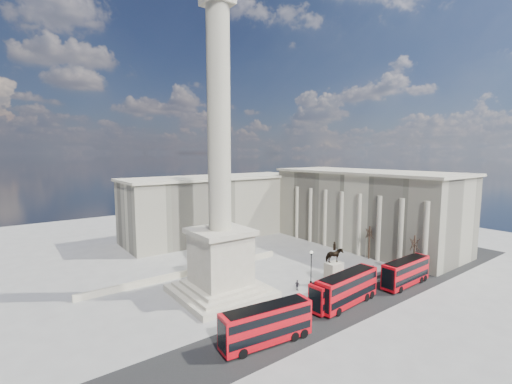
{
  "coord_description": "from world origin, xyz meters",
  "views": [
    {
      "loc": [
        -27.59,
        -41.39,
        22.86
      ],
      "look_at": [
        4.34,
        1.21,
        16.83
      ],
      "focal_mm": 24.0,
      "sensor_mm": 36.0,
      "label": 1
    }
  ],
  "objects": [
    {
      "name": "red_bus_c",
      "position": [
        13.26,
        -9.94,
        2.59
      ],
      "size": [
        12.39,
        3.8,
        4.95
      ],
      "rotation": [
        0.0,
        0.0,
        0.08
      ],
      "color": "red",
      "rests_on": "ground"
    },
    {
      "name": "bare_tree_far",
      "position": [
        37.42,
        16.86,
        5.08
      ],
      "size": [
        1.58,
        1.58,
        6.45
      ],
      "rotation": [
        0.0,
        0.0,
        -0.28
      ],
      "color": "#332319",
      "rests_on": "ground"
    },
    {
      "name": "building_northeast",
      "position": [
        20.0,
        40.0,
        8.32
      ],
      "size": [
        51.0,
        17.0,
        16.6
      ],
      "color": "beige",
      "rests_on": "ground"
    },
    {
      "name": "pedestrian_crossing",
      "position": [
        10.97,
        -1.48,
        0.9
      ],
      "size": [
        0.67,
        1.13,
        1.8
      ],
      "primitive_type": "imported",
      "rotation": [
        0.0,
        0.0,
        1.8
      ],
      "color": "black",
      "rests_on": "ground"
    },
    {
      "name": "building_east",
      "position": [
        45.0,
        10.0,
        9.32
      ],
      "size": [
        19.0,
        46.0,
        18.6
      ],
      "color": "beige",
      "rests_on": "ground"
    },
    {
      "name": "balustrade_wall",
      "position": [
        0.0,
        16.0,
        0.55
      ],
      "size": [
        40.0,
        0.6,
        1.1
      ],
      "primitive_type": "cube",
      "color": "beige",
      "rests_on": "ground"
    },
    {
      "name": "asphalt_road",
      "position": [
        5.0,
        -10.0,
        0.0
      ],
      "size": [
        120.0,
        9.0,
        0.01
      ],
      "primitive_type": "cube",
      "color": "#252525",
      "rests_on": "ground"
    },
    {
      "name": "nelsons_column",
      "position": [
        0.0,
        5.0,
        12.92
      ],
      "size": [
        14.0,
        14.0,
        49.85
      ],
      "color": "beige",
      "rests_on": "ground"
    },
    {
      "name": "bare_tree_mid",
      "position": [
        35.54,
        1.85,
        5.97
      ],
      "size": [
        2.0,
        2.0,
        7.57
      ],
      "rotation": [
        0.0,
        0.0,
        -0.13
      ],
      "color": "#332319",
      "rests_on": "ground"
    },
    {
      "name": "equestrian_statue",
      "position": [
        17.62,
        -3.59,
        2.67
      ],
      "size": [
        3.69,
        2.77,
        7.77
      ],
      "color": "beige",
      "rests_on": "ground"
    },
    {
      "name": "bare_tree_near",
      "position": [
        32.23,
        -9.98,
        6.61
      ],
      "size": [
        1.92,
        1.92,
        8.39
      ],
      "rotation": [
        0.0,
        0.0,
        0.03
      ],
      "color": "#332319",
      "rests_on": "ground"
    },
    {
      "name": "ground",
      "position": [
        0.0,
        0.0,
        0.0
      ],
      "size": [
        180.0,
        180.0,
        0.0
      ],
      "primitive_type": "plane",
      "color": "#989790",
      "rests_on": "ground"
    },
    {
      "name": "pedestrian_walking",
      "position": [
        12.29,
        -5.95,
        0.77
      ],
      "size": [
        0.67,
        0.57,
        1.54
      ],
      "primitive_type": "imported",
      "rotation": [
        0.0,
        0.0,
        0.43
      ],
      "color": "black",
      "rests_on": "ground"
    },
    {
      "name": "red_bus_d",
      "position": [
        27.65,
        -11.12,
        2.42
      ],
      "size": [
        11.45,
        2.94,
        4.62
      ],
      "rotation": [
        0.0,
        0.0,
        0.02
      ],
      "color": "red",
      "rests_on": "ground"
    },
    {
      "name": "victorian_lamp",
      "position": [
        14.97,
        -0.74,
        3.5
      ],
      "size": [
        0.51,
        0.51,
        5.95
      ],
      "rotation": [
        0.0,
        0.0,
        -0.04
      ],
      "color": "black",
      "rests_on": "ground"
    },
    {
      "name": "pedestrian_standing",
      "position": [
        27.97,
        -4.36,
        0.83
      ],
      "size": [
        0.83,
        0.65,
        1.67
      ],
      "primitive_type": "imported",
      "rotation": [
        0.0,
        0.0,
        3.17
      ],
      "color": "black",
      "rests_on": "ground"
    },
    {
      "name": "red_bus_b",
      "position": [
        12.01,
        -9.27,
        2.35
      ],
      "size": [
        11.18,
        3.35,
        4.47
      ],
      "rotation": [
        0.0,
        0.0,
        0.07
      ],
      "color": "red",
      "rests_on": "ground"
    },
    {
      "name": "red_bus_a",
      "position": [
        -3.16,
        -11.0,
        2.49
      ],
      "size": [
        11.94,
        4.08,
        4.75
      ],
      "rotation": [
        0.0,
        0.0,
        -0.12
      ],
      "color": "red",
      "rests_on": "ground"
    }
  ]
}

